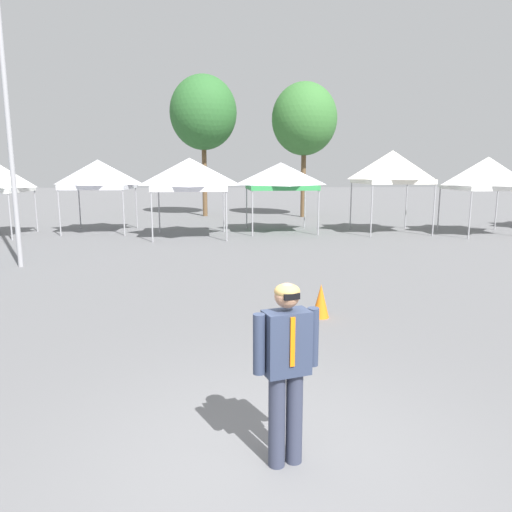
% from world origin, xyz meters
% --- Properties ---
extents(ground_plane, '(140.00, 140.00, 0.00)m').
position_xyz_m(ground_plane, '(0.00, 0.00, 0.00)').
color(ground_plane, slate).
extents(canopy_tent_center, '(2.83, 2.83, 3.19)m').
position_xyz_m(canopy_tent_center, '(-6.16, 17.62, 2.55)').
color(canopy_tent_center, '#9E9EA3').
rests_on(canopy_tent_center, ground).
extents(canopy_tent_behind_left, '(3.13, 3.13, 3.23)m').
position_xyz_m(canopy_tent_behind_left, '(-2.00, 15.80, 2.58)').
color(canopy_tent_behind_left, '#9E9EA3').
rests_on(canopy_tent_behind_left, ground).
extents(canopy_tent_left_of_center, '(3.10, 3.10, 3.07)m').
position_xyz_m(canopy_tent_left_of_center, '(1.91, 17.29, 2.48)').
color(canopy_tent_left_of_center, '#9E9EA3').
rests_on(canopy_tent_left_of_center, ground).
extents(canopy_tent_right_of_center, '(3.03, 3.03, 3.58)m').
position_xyz_m(canopy_tent_right_of_center, '(6.72, 16.69, 2.87)').
color(canopy_tent_right_of_center, '#9E9EA3').
rests_on(canopy_tent_right_of_center, ground).
extents(canopy_tent_far_right, '(2.96, 2.96, 3.30)m').
position_xyz_m(canopy_tent_far_right, '(10.59, 15.91, 2.60)').
color(canopy_tent_far_right, '#9E9EA3').
rests_on(canopy_tent_far_right, ground).
extents(person_foreground, '(0.63, 0.35, 1.78)m').
position_xyz_m(person_foreground, '(0.11, 0.00, 1.03)').
color(person_foreground, '#33384C').
rests_on(person_foreground, ground).
extents(light_pole_near_lift, '(0.36, 0.36, 9.14)m').
position_xyz_m(light_pole_near_lift, '(-6.44, 9.78, 5.14)').
color(light_pole_near_lift, '#9E9EA3').
rests_on(light_pole_near_lift, ground).
extents(tree_behind_tents_right, '(3.88, 3.88, 8.15)m').
position_xyz_m(tree_behind_tents_right, '(-1.84, 24.77, 5.99)').
color(tree_behind_tents_right, brown).
rests_on(tree_behind_tents_right, ground).
extents(tree_behind_tents_center, '(3.72, 3.72, 7.65)m').
position_xyz_m(tree_behind_tents_center, '(3.94, 23.89, 5.58)').
color(tree_behind_tents_center, brown).
rests_on(tree_behind_tents_center, ground).
extents(traffic_cone_lot_center, '(0.32, 0.32, 0.65)m').
position_xyz_m(traffic_cone_lot_center, '(1.32, 4.54, 0.32)').
color(traffic_cone_lot_center, orange).
rests_on(traffic_cone_lot_center, ground).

